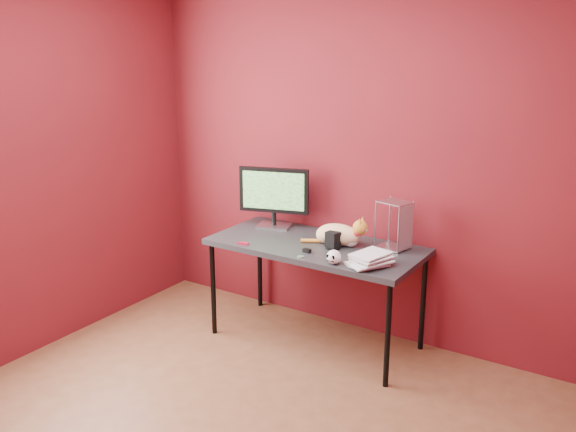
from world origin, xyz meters
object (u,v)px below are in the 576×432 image
Objects in this scene: cat at (339,234)px; skull_mug at (334,257)px; monitor at (274,194)px; book_stack at (365,189)px; speaker at (333,241)px; desk at (316,251)px.

cat is 4.82× the size of skull_mug.
monitor is 1.12× the size of cat.
monitor is 5.38× the size of skull_mug.
speaker is at bearing 156.49° from book_stack.
monitor is 0.68m from speaker.
speaker is at bearing 122.79° from skull_mug.
cat is (0.61, -0.10, -0.18)m from monitor.
skull_mug reaches higher than desk.
cat is 0.55m from book_stack.
book_stack is (0.29, -0.22, 0.41)m from cat.
skull_mug is 0.48m from book_stack.
desk is 3.24× the size of cat.
book_stack is at bearing -19.18° from desk.
cat is at bearing 103.76° from speaker.
book_stack is (0.13, 0.14, 0.44)m from skull_mug.
book_stack is (0.29, -0.12, 0.43)m from speaker.
speaker is at bearing -10.19° from desk.
desk is at bearing 160.82° from book_stack.
desk is at bearing -178.81° from speaker.
desk is 0.20m from cat.
desk is at bearing -159.07° from cat.
skull_mug is (0.77, -0.46, -0.21)m from monitor.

